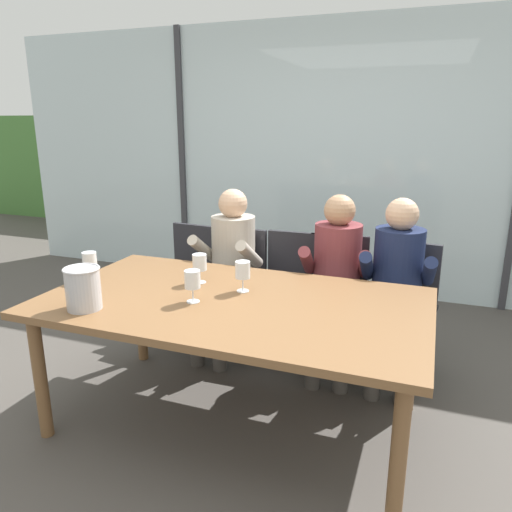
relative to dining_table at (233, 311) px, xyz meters
name	(u,v)px	position (x,y,z in m)	size (l,w,h in m)	color
ground	(286,348)	(0.00, 1.00, -0.68)	(14.00, 14.00, 0.00)	#4C4742
window_glass_panel	(333,161)	(0.00, 2.48, 0.62)	(7.25, 0.03, 2.60)	silver
window_mullion_left	(183,157)	(-1.63, 2.46, 0.62)	(0.06, 0.06, 2.60)	#38383D
hillside_vineyard	(372,173)	(0.00, 5.60, 0.19)	(13.25, 2.40, 1.75)	#477A38
dining_table	(233,311)	(0.00, 0.00, 0.00)	(2.05, 1.15, 0.75)	brown
chair_near_curtain	(190,273)	(-0.78, 0.97, -0.16)	(0.48, 0.48, 0.89)	#232328
chair_left_of_center	(235,278)	(-0.40, 0.98, -0.16)	(0.46, 0.46, 0.89)	#232328
chair_center	(291,284)	(0.03, 1.00, -0.16)	(0.45, 0.45, 0.89)	#232328
chair_right_of_center	(336,288)	(0.36, 1.02, -0.16)	(0.48, 0.48, 0.89)	#232328
chair_near_window_right	(403,298)	(0.82, 0.98, -0.16)	(0.50, 0.50, 0.89)	#232328
person_beige_jumper	(229,261)	(-0.40, 0.85, 0.01)	(0.48, 0.63, 1.21)	#B7AD9E
person_maroon_top	(336,272)	(0.39, 0.85, 0.01)	(0.49, 0.63, 1.21)	brown
person_navy_polo	(397,279)	(0.78, 0.85, 0.01)	(0.47, 0.62, 1.21)	#192347
ice_bucket_primary	(83,288)	(-0.66, -0.38, 0.18)	(0.18, 0.18, 0.22)	#B7B7BC
wine_glass_by_left_taster	(243,271)	(0.00, 0.14, 0.19)	(0.08, 0.08, 0.17)	silver
wine_glass_near_bucket	(89,262)	(-0.93, 0.00, 0.19)	(0.08, 0.08, 0.17)	silver
wine_glass_center_pour	(200,264)	(-0.29, 0.19, 0.19)	(0.08, 0.08, 0.17)	silver
wine_glass_by_right_taster	(192,281)	(-0.19, -0.11, 0.19)	(0.08, 0.08, 0.17)	silver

